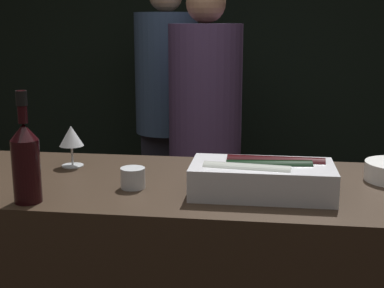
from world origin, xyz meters
TOP-DOWN VIEW (x-y plane):
  - wall_back_chalkboard at (0.00, 2.74)m, footprint 6.40×0.06m
  - ice_bin_with_bottles at (0.23, 0.23)m, footprint 0.43×0.22m
  - wine_glass at (-0.45, 0.47)m, footprint 0.09×0.09m
  - candle_votive at (-0.17, 0.24)m, footprint 0.08×0.08m
  - red_wine_bottle_black_foil at (-0.44, 0.07)m, footprint 0.08×0.08m
  - person_in_hoodie at (-0.39, 2.02)m, footprint 0.40×0.40m
  - person_blond_tee at (-0.08, 1.53)m, footprint 0.40×0.40m

SIDE VIEW (x-z plane):
  - person_blond_tee at x=-0.08m, z-range 0.09..1.82m
  - person_in_hoodie at x=-0.39m, z-range 0.10..1.89m
  - candle_votive at x=-0.17m, z-range 1.01..1.08m
  - ice_bin_with_bottles at x=0.23m, z-range 1.01..1.12m
  - wine_glass at x=-0.45m, z-range 1.05..1.20m
  - red_wine_bottle_black_foil at x=-0.44m, z-range 0.98..1.30m
  - wall_back_chalkboard at x=0.00m, z-range 0.00..2.80m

